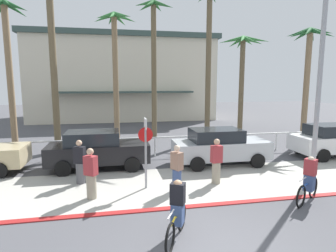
# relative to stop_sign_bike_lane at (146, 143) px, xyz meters

# --- Properties ---
(ground_plane) EXTENTS (80.00, 80.00, 0.00)m
(ground_plane) POSITION_rel_stop_sign_bike_lane_xyz_m (1.00, 5.97, -1.68)
(ground_plane) COLOR #4C4C51
(sidewalk_strip) EXTENTS (44.00, 4.00, 0.02)m
(sidewalk_strip) POSITION_rel_stop_sign_bike_lane_xyz_m (1.00, 0.17, -1.67)
(sidewalk_strip) COLOR #ADAAA0
(sidewalk_strip) RESTS_ON ground
(curb_paint) EXTENTS (44.00, 0.24, 0.03)m
(curb_paint) POSITION_rel_stop_sign_bike_lane_xyz_m (1.00, -1.83, -1.66)
(curb_paint) COLOR maroon
(curb_paint) RESTS_ON ground
(building_backdrop) EXTENTS (19.26, 11.10, 8.78)m
(building_backdrop) POSITION_rel_stop_sign_bike_lane_xyz_m (0.15, 22.82, 2.73)
(building_backdrop) COLOR beige
(building_backdrop) RESTS_ON ground
(rail_fence) EXTENTS (27.99, 0.08, 1.04)m
(rail_fence) POSITION_rel_stop_sign_bike_lane_xyz_m (1.00, 4.47, -0.84)
(rail_fence) COLOR white
(rail_fence) RESTS_ON ground
(stop_sign_bike_lane) EXTENTS (0.52, 0.56, 2.56)m
(stop_sign_bike_lane) POSITION_rel_stop_sign_bike_lane_xyz_m (0.00, 0.00, 0.00)
(stop_sign_bike_lane) COLOR gray
(stop_sign_bike_lane) RESTS_ON ground
(streetlight_curb) EXTENTS (0.24, 2.54, 7.50)m
(streetlight_curb) POSITION_rel_stop_sign_bike_lane_xyz_m (6.66, -0.45, 2.60)
(streetlight_curb) COLOR #9EA0A5
(streetlight_curb) RESTS_ON ground
(palm_tree_1) EXTENTS (2.83, 2.84, 8.44)m
(palm_tree_1) POSITION_rel_stop_sign_bike_lane_xyz_m (-6.92, 8.28, 4.27)
(palm_tree_1) COLOR #846B4C
(palm_tree_1) RESTS_ON ground
(palm_tree_2) EXTENTS (3.40, 3.04, 9.96)m
(palm_tree_2) POSITION_rel_stop_sign_bike_lane_xyz_m (-4.21, 6.68, 5.27)
(palm_tree_2) COLOR brown
(palm_tree_2) RESTS_ON ground
(palm_tree_3) EXTENTS (2.84, 3.05, 8.32)m
(palm_tree_3) POSITION_rel_stop_sign_bike_lane_xyz_m (-0.85, 9.32, 4.32)
(palm_tree_3) COLOR #846B4C
(palm_tree_3) RESTS_ON ground
(palm_tree_4) EXTENTS (2.67, 2.84, 9.30)m
(palm_tree_4) POSITION_rel_stop_sign_bike_lane_xyz_m (1.75, 9.79, 4.78)
(palm_tree_4) COLOR brown
(palm_tree_4) RESTS_ON ground
(palm_tree_5) EXTENTS (3.20, 3.07, 9.88)m
(palm_tree_5) POSITION_rel_stop_sign_bike_lane_xyz_m (5.26, 8.51, 5.38)
(palm_tree_5) COLOR brown
(palm_tree_5) RESTS_ON ground
(palm_tree_6) EXTENTS (3.21, 3.41, 7.14)m
(palm_tree_6) POSITION_rel_stop_sign_bike_lane_xyz_m (8.10, 9.36, 3.87)
(palm_tree_6) COLOR brown
(palm_tree_6) RESTS_ON ground
(palm_tree_7) EXTENTS (3.28, 3.13, 7.25)m
(palm_tree_7) POSITION_rel_stop_sign_bike_lane_xyz_m (11.11, 6.37, 3.83)
(palm_tree_7) COLOR #846B4C
(palm_tree_7) RESTS_ON ground
(car_black_1) EXTENTS (4.40, 2.02, 1.69)m
(car_black_1) POSITION_rel_stop_sign_bike_lane_xyz_m (-1.82, 2.88, -0.81)
(car_black_1) COLOR black
(car_black_1) RESTS_ON ground
(car_silver_2) EXTENTS (4.40, 2.02, 1.69)m
(car_silver_2) POSITION_rel_stop_sign_bike_lane_xyz_m (3.75, 2.43, -0.81)
(car_silver_2) COLOR #B2B7BC
(car_silver_2) RESTS_ON ground
(car_white_3) EXTENTS (4.40, 2.02, 1.69)m
(car_white_3) POSITION_rel_stop_sign_bike_lane_xyz_m (10.15, 2.66, -0.81)
(car_white_3) COLOR white
(car_white_3) RESTS_ON ground
(cyclist_yellow_0) EXTENTS (0.90, 1.64, 1.50)m
(cyclist_yellow_0) POSITION_rel_stop_sign_bike_lane_xyz_m (0.35, -3.47, -0.98)
(cyclist_yellow_0) COLOR black
(cyclist_yellow_0) RESTS_ON ground
(cyclist_blue_1) EXTENTS (1.54, 1.07, 1.50)m
(cyclist_blue_1) POSITION_rel_stop_sign_bike_lane_xyz_m (4.99, -2.14, -0.98)
(cyclist_blue_1) COLOR black
(cyclist_blue_1) RESTS_ON ground
(pedestrian_0) EXTENTS (0.48, 0.45, 1.71)m
(pedestrian_0) POSITION_rel_stop_sign_bike_lane_xyz_m (-1.87, -0.60, -0.89)
(pedestrian_0) COLOR gray
(pedestrian_0) RESTS_ON ground
(pedestrian_1) EXTENTS (0.44, 0.48, 1.67)m
(pedestrian_1) POSITION_rel_stop_sign_bike_lane_xyz_m (1.03, -0.49, -0.91)
(pedestrian_1) COLOR #384C7A
(pedestrian_1) RESTS_ON ground
(pedestrian_2) EXTENTS (0.42, 0.34, 1.73)m
(pedestrian_2) POSITION_rel_stop_sign_bike_lane_xyz_m (2.66, -0.03, -0.87)
(pedestrian_2) COLOR gray
(pedestrian_2) RESTS_ON ground
(pedestrian_3) EXTENTS (0.46, 0.41, 1.69)m
(pedestrian_3) POSITION_rel_stop_sign_bike_lane_xyz_m (-2.38, 0.96, -0.90)
(pedestrian_3) COLOR #4C4C51
(pedestrian_3) RESTS_ON ground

